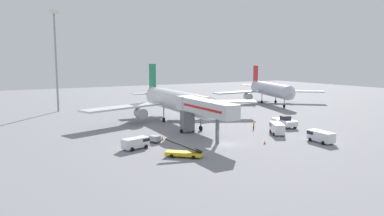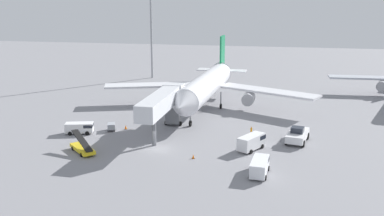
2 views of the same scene
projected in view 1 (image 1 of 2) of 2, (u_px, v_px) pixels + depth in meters
The scene contains 14 objects.
ground_plane at pixel (226, 144), 67.25m from camera, with size 300.00×300.00×0.00m, color gray.
airplane_at_gate at pixel (175, 101), 91.36m from camera, with size 46.61×41.41×14.07m.
jet_bridge at pixel (202, 109), 72.12m from camera, with size 3.64×18.90×7.68m.
pushback_tug at pixel (285, 122), 84.30m from camera, with size 4.10×7.11×2.63m.
belt_loader_truck at pixel (184, 152), 58.46m from camera, with size 5.54×5.38×2.92m.
service_van_near_right at pixel (136, 142), 63.86m from camera, with size 5.08×3.21×1.92m.
service_van_mid_right at pixel (320, 136), 68.83m from camera, with size 2.62×5.44×2.09m.
service_van_far_right at pixel (277, 128), 76.37m from camera, with size 4.27×5.59×2.33m.
baggage_cart_far_center at pixel (155, 139), 68.51m from camera, with size 1.90×2.32×1.32m.
ground_crew_worker_foreground at pixel (254, 125), 82.01m from camera, with size 0.43×0.43×1.70m.
safety_cone_alpha at pixel (265, 142), 67.55m from camera, with size 0.42×0.42×0.65m.
safety_cone_bravo at pixel (162, 138), 70.83m from camera, with size 0.51×0.51×0.77m.
airplane_background at pixel (270, 90), 129.02m from camera, with size 38.66×35.88×13.00m.
apron_light_mast at pixel (55, 43), 107.26m from camera, with size 2.40×2.40×29.27m.
Camera 1 is at (-37.96, -54.11, 15.34)m, focal length 34.71 mm.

